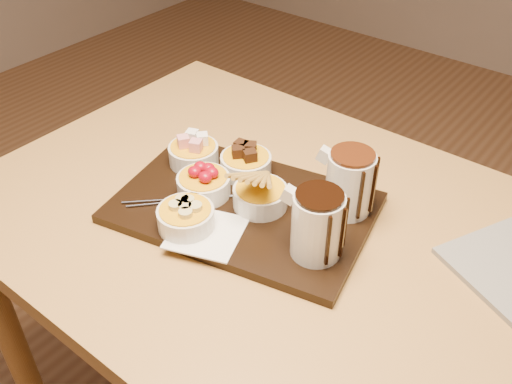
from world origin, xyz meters
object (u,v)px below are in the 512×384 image
Objects in this scene: dining_table at (286,263)px; pitcher_dark_chocolate at (317,226)px; serving_board at (243,208)px; bowl_strawberries at (204,185)px; pitcher_milk_chocolate at (349,183)px.

pitcher_dark_chocolate reaches higher than dining_table.
bowl_strawberries is at bearing -176.42° from serving_board.
serving_board is at bearing -166.24° from dining_table.
bowl_strawberries is at bearing 167.35° from pitcher_dark_chocolate.
pitcher_milk_chocolate is at bearing 28.65° from bowl_strawberries.
serving_board is at bearing -158.20° from pitcher_milk_chocolate.
pitcher_milk_chocolate is (0.23, 0.13, 0.04)m from bowl_strawberries.
pitcher_dark_chocolate is (0.09, -0.04, 0.17)m from dining_table.
bowl_strawberries is at bearing -163.61° from pitcher_milk_chocolate.
dining_table is 0.22m from bowl_strawberries.
bowl_strawberries is 0.87× the size of pitcher_milk_chocolate.
bowl_strawberries is 0.25m from pitcher_dark_chocolate.
pitcher_dark_chocolate is 1.00× the size of pitcher_milk_chocolate.
bowl_strawberries reaches higher than dining_table.
pitcher_dark_chocolate is 0.13m from pitcher_milk_chocolate.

